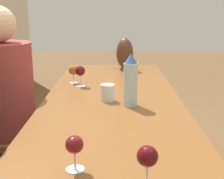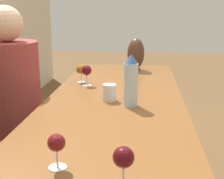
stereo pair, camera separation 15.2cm
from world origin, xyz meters
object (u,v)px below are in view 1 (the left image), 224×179
(wine_glass_2, at_px, (74,146))
(vase, at_px, (125,54))
(wine_glass_0, at_px, (80,72))
(water_tumbler, at_px, (108,93))
(person_far, at_px, (7,102))
(wine_glass_1, at_px, (147,157))
(wine_glass_3, at_px, (73,71))
(water_bottle, at_px, (131,81))

(wine_glass_2, bearing_deg, vase, -7.28)
(vase, relative_size, wine_glass_0, 1.92)
(water_tumbler, bearing_deg, vase, -7.91)
(person_far, bearing_deg, wine_glass_1, -142.54)
(wine_glass_3, xyz_separation_m, person_far, (-0.30, 0.39, -0.14))
(wine_glass_3, bearing_deg, wine_glass_1, -163.32)
(water_tumbler, distance_m, person_far, 0.67)
(water_tumbler, xyz_separation_m, person_far, (0.13, 0.65, -0.10))
(wine_glass_2, relative_size, person_far, 0.10)
(vase, height_order, wine_glass_1, vase)
(vase, height_order, wine_glass_2, vase)
(person_far, bearing_deg, vase, -44.55)
(water_bottle, distance_m, wine_glass_0, 0.54)
(wine_glass_1, height_order, person_far, person_far)
(water_tumbler, xyz_separation_m, wine_glass_2, (-0.80, 0.09, 0.04))
(wine_glass_0, distance_m, wine_glass_1, 1.28)
(vase, bearing_deg, water_tumbler, 172.09)
(vase, xyz_separation_m, wine_glass_1, (-1.81, -0.01, -0.04))
(wine_glass_0, relative_size, person_far, 0.11)
(vase, bearing_deg, water_bottle, -179.90)
(wine_glass_2, xyz_separation_m, person_far, (0.93, 0.55, -0.14))
(water_bottle, bearing_deg, vase, 0.10)
(vase, relative_size, person_far, 0.22)
(wine_glass_2, xyz_separation_m, wine_glass_3, (1.23, 0.16, 0.00))
(wine_glass_2, height_order, wine_glass_3, wine_glass_3)
(water_bottle, height_order, wine_glass_2, water_bottle)
(person_far, bearing_deg, wine_glass_2, -149.32)
(wine_glass_0, xyz_separation_m, person_far, (-0.21, 0.45, -0.15))
(vase, distance_m, wine_glass_3, 0.62)
(wine_glass_3, bearing_deg, wine_glass_0, -146.94)
(wine_glass_0, bearing_deg, vase, -29.27)
(wine_glass_0, distance_m, wine_glass_3, 0.11)
(wine_glass_0, relative_size, wine_glass_1, 1.06)
(water_bottle, bearing_deg, person_far, 74.13)
(water_tumbler, relative_size, wine_glass_0, 0.69)
(wine_glass_0, xyz_separation_m, wine_glass_3, (0.09, 0.06, -0.01))
(vase, height_order, wine_glass_3, vase)
(water_tumbler, bearing_deg, wine_glass_0, 30.15)
(water_bottle, relative_size, vase, 1.07)
(water_bottle, distance_m, wine_glass_3, 0.65)
(water_tumbler, xyz_separation_m, vase, (0.92, -0.13, 0.09))
(water_tumbler, relative_size, wine_glass_1, 0.73)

